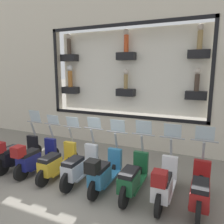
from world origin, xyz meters
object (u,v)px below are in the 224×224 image
at_px(scooter_green_2, 133,177).
at_px(scooter_black_7, 15,153).
at_px(scooter_teal_3, 104,172).
at_px(scooter_yellow_5, 57,163).
at_px(scooter_navy_6, 34,157).
at_px(scooter_red_0, 200,190).
at_px(scooter_silver_4, 79,166).
at_px(scooter_white_1, 164,183).

height_order(scooter_green_2, scooter_black_7, same).
height_order(scooter_green_2, scooter_teal_3, scooter_green_2).
bearing_deg(scooter_yellow_5, scooter_teal_3, -92.36).
bearing_deg(scooter_navy_6, scooter_black_7, 89.82).
xyz_separation_m(scooter_green_2, scooter_black_7, (-0.07, 3.66, 0.03)).
xyz_separation_m(scooter_red_0, scooter_yellow_5, (-0.01, 3.66, -0.04)).
bearing_deg(scooter_silver_4, scooter_red_0, -89.91).
distance_m(scooter_red_0, scooter_teal_3, 2.20).
bearing_deg(scooter_teal_3, scooter_green_2, -84.65).
distance_m(scooter_red_0, scooter_silver_4, 2.93).
height_order(scooter_silver_4, scooter_yellow_5, scooter_silver_4).
xyz_separation_m(scooter_red_0, scooter_green_2, (-0.00, 1.46, -0.01)).
height_order(scooter_teal_3, scooter_black_7, scooter_black_7).
height_order(scooter_red_0, scooter_black_7, scooter_red_0).
bearing_deg(scooter_black_7, scooter_green_2, -88.96).
relative_size(scooter_white_1, scooter_teal_3, 1.01).
relative_size(scooter_red_0, scooter_silver_4, 1.01).
distance_m(scooter_yellow_5, scooter_navy_6, 0.74).
height_order(scooter_silver_4, scooter_navy_6, scooter_silver_4).
relative_size(scooter_red_0, scooter_navy_6, 1.01).
bearing_deg(scooter_silver_4, scooter_black_7, 91.71).
height_order(scooter_red_0, scooter_navy_6, scooter_red_0).
xyz_separation_m(scooter_white_1, scooter_green_2, (0.06, 0.73, -0.04)).
relative_size(scooter_white_1, scooter_black_7, 1.01).
distance_m(scooter_teal_3, scooter_yellow_5, 1.47).
bearing_deg(scooter_red_0, scooter_black_7, 90.79).
bearing_deg(scooter_red_0, scooter_navy_6, 90.95).
distance_m(scooter_silver_4, scooter_yellow_5, 0.73).
relative_size(scooter_teal_3, scooter_silver_4, 0.99).
bearing_deg(scooter_green_2, scooter_black_7, 91.04).
distance_m(scooter_silver_4, scooter_navy_6, 1.47).
distance_m(scooter_yellow_5, scooter_black_7, 1.47).
xyz_separation_m(scooter_teal_3, scooter_silver_4, (0.07, 0.73, -0.03)).
height_order(scooter_white_1, scooter_green_2, scooter_green_2).
bearing_deg(scooter_teal_3, scooter_white_1, -89.65).
relative_size(scooter_teal_3, scooter_navy_6, 1.00).
height_order(scooter_red_0, scooter_yellow_5, scooter_red_0).
distance_m(scooter_red_0, scooter_navy_6, 4.39).
bearing_deg(scooter_navy_6, scooter_white_1, -89.85).
bearing_deg(scooter_green_2, scooter_red_0, -89.86).
xyz_separation_m(scooter_red_0, scooter_silver_4, (-0.00, 2.93, -0.01)).
bearing_deg(scooter_silver_4, scooter_yellow_5, 90.56).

